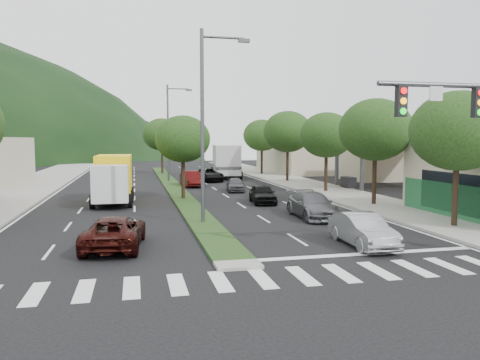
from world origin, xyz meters
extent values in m
plane|color=black|center=(0.00, 0.00, 0.00)|extent=(160.00, 160.00, 0.00)
cube|color=gray|center=(12.50, 25.00, 0.07)|extent=(5.00, 90.00, 0.15)
cube|color=gray|center=(-13.00, 25.00, 0.07)|extent=(6.00, 90.00, 0.15)
cube|color=#1B3312|center=(0.00, 28.00, 0.06)|extent=(1.60, 56.00, 0.12)
cube|color=silver|center=(0.00, -2.00, 0.01)|extent=(19.00, 2.20, 0.01)
cylinder|color=#47494C|center=(7.60, -1.50, 6.30)|extent=(6.00, 0.18, 0.18)
cube|color=black|center=(8.40, -1.65, 5.70)|extent=(0.35, 0.25, 1.05)
cube|color=black|center=(5.40, -1.65, 5.70)|extent=(0.35, 0.25, 1.05)
cube|color=silver|center=(19.00, 22.00, 5.00)|extent=(12.00, 8.00, 0.50)
cube|color=orange|center=(19.00, 22.00, 4.65)|extent=(12.20, 8.20, 0.50)
cylinder|color=#47494C|center=(15.00, 19.50, 2.30)|extent=(0.36, 0.36, 4.60)
cylinder|color=#47494C|center=(23.00, 19.50, 2.30)|extent=(0.36, 0.36, 4.60)
cylinder|color=#47494C|center=(15.00, 24.50, 2.30)|extent=(0.36, 0.36, 4.60)
cylinder|color=#47494C|center=(23.00, 24.50, 2.30)|extent=(0.36, 0.36, 4.60)
cube|color=black|center=(15.00, 22.00, 0.55)|extent=(0.80, 1.60, 1.10)
cube|color=black|center=(23.00, 22.00, 0.55)|extent=(0.80, 1.60, 1.10)
cube|color=#B1A48D|center=(19.50, 44.00, 2.60)|extent=(10.00, 16.00, 5.20)
cylinder|color=black|center=(12.00, 4.00, 1.97)|extent=(0.28, 0.28, 3.64)
ellipsoid|color=black|center=(12.00, 4.00, 4.83)|extent=(4.60, 4.60, 3.91)
cylinder|color=black|center=(12.00, 12.00, 2.05)|extent=(0.28, 0.28, 3.81)
ellipsoid|color=black|center=(12.00, 12.00, 5.05)|extent=(4.80, 4.80, 4.08)
cylinder|color=black|center=(12.00, 20.00, 1.94)|extent=(0.28, 0.28, 3.58)
ellipsoid|color=black|center=(12.00, 20.00, 4.76)|extent=(4.40, 4.40, 3.74)
cylinder|color=black|center=(12.00, 30.00, 2.11)|extent=(0.28, 0.28, 3.92)
ellipsoid|color=black|center=(12.00, 30.00, 5.19)|extent=(5.00, 5.00, 4.25)
cylinder|color=black|center=(12.00, 40.00, 2.00)|extent=(0.28, 0.28, 3.70)
ellipsoid|color=black|center=(12.00, 40.00, 4.90)|extent=(4.60, 4.60, 3.91)
cylinder|color=black|center=(0.00, 18.00, 1.80)|extent=(0.28, 0.28, 3.36)
ellipsoid|color=black|center=(0.00, 18.00, 4.44)|extent=(4.00, 4.00, 3.40)
cylinder|color=black|center=(0.00, 44.00, 2.02)|extent=(0.28, 0.28, 3.81)
ellipsoid|color=black|center=(0.00, 44.00, 5.02)|extent=(4.80, 4.80, 4.08)
cylinder|color=#47494C|center=(0.00, 8.00, 5.00)|extent=(0.20, 0.20, 10.00)
cylinder|color=#47494C|center=(1.10, 8.00, 9.60)|extent=(2.20, 0.12, 0.12)
cube|color=#47494C|center=(2.20, 8.00, 9.50)|extent=(0.60, 0.25, 0.18)
cylinder|color=#47494C|center=(0.00, 33.00, 5.00)|extent=(0.20, 0.20, 10.00)
cylinder|color=#47494C|center=(1.10, 33.00, 9.60)|extent=(2.20, 0.12, 0.12)
cube|color=#47494C|center=(2.20, 33.00, 9.50)|extent=(0.60, 0.25, 0.18)
imported|color=#A3A6AB|center=(5.73, 1.49, 0.68)|extent=(1.51, 4.13, 1.35)
imported|color=black|center=(-4.29, 3.39, 0.66)|extent=(2.68, 4.95, 1.32)
imported|color=black|center=(5.16, 14.92, 0.66)|extent=(1.92, 3.98, 1.31)
imported|color=#55565B|center=(6.31, 8.56, 0.71)|extent=(2.10, 4.92, 1.41)
imported|color=#410B0A|center=(1.72, 27.53, 0.72)|extent=(1.84, 4.47, 1.44)
imported|color=black|center=(4.16, 32.53, 0.69)|extent=(2.76, 5.19, 1.39)
imported|color=#45464A|center=(4.86, 22.53, 0.59)|extent=(1.84, 3.63, 1.18)
cube|color=silver|center=(-4.96, 14.36, 1.62)|extent=(2.26, 1.68, 2.33)
cube|color=yellow|center=(-4.87, 18.12, 1.72)|extent=(2.44, 4.32, 3.15)
cube|color=black|center=(-4.89, 17.31, 0.46)|extent=(2.18, 5.93, 0.30)
cylinder|color=black|center=(-3.78, 14.76, 0.46)|extent=(0.33, 0.92, 0.91)
cylinder|color=black|center=(-6.12, 14.82, 0.46)|extent=(0.33, 0.92, 0.91)
cylinder|color=black|center=(-3.73, 16.97, 0.46)|extent=(0.33, 0.92, 0.91)
cylinder|color=black|center=(-6.06, 17.03, 0.46)|extent=(0.33, 0.92, 0.91)
cylinder|color=black|center=(-3.68, 18.98, 0.46)|extent=(0.33, 0.92, 0.91)
cylinder|color=black|center=(-6.01, 19.04, 0.46)|extent=(0.33, 0.92, 0.91)
cube|color=#BCBCBC|center=(6.99, 37.64, 2.11)|extent=(3.90, 10.00, 3.25)
cube|color=#5C5C61|center=(6.99, 37.64, 1.30)|extent=(3.96, 10.01, 0.38)
cylinder|color=black|center=(6.13, 41.68, 0.49)|extent=(0.50, 1.01, 0.97)
cylinder|color=black|center=(8.82, 41.34, 0.49)|extent=(0.50, 1.01, 0.97)
cylinder|color=black|center=(5.99, 40.52, 0.49)|extent=(0.50, 1.01, 0.97)
cylinder|color=black|center=(8.67, 40.18, 0.49)|extent=(0.50, 1.01, 0.97)
cylinder|color=black|center=(5.21, 34.33, 0.49)|extent=(0.50, 1.01, 0.97)
cylinder|color=black|center=(7.89, 33.99, 0.49)|extent=(0.50, 1.01, 0.97)
camera|label=1|loc=(-3.45, -16.02, 4.42)|focal=35.00mm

